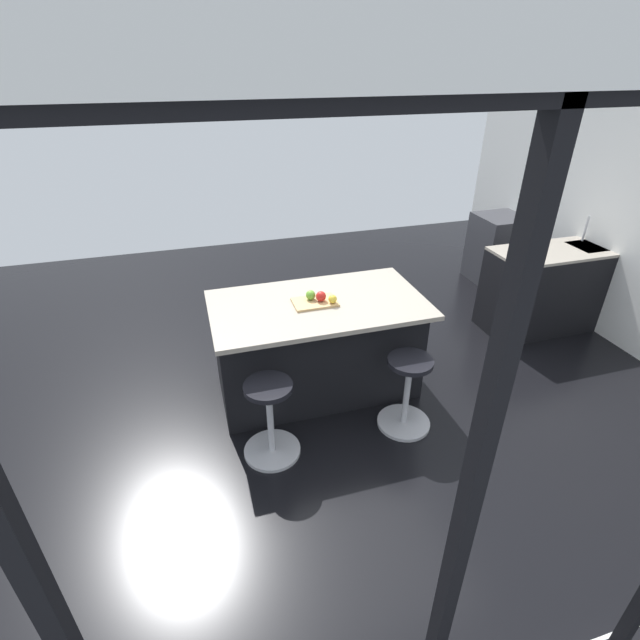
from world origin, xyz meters
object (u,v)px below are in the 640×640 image
(cutting_board, at_px, (315,302))
(apple_green, at_px, (311,295))
(kitchen_island, at_px, (317,346))
(apple_red, at_px, (321,296))
(stool_by_window, at_px, (407,395))
(apple_yellow, at_px, (333,299))
(stool_middle, at_px, (270,422))
(oven_range, at_px, (497,249))

(cutting_board, bearing_deg, apple_green, -59.48)
(kitchen_island, xyz_separation_m, cutting_board, (0.03, 0.05, 0.46))
(apple_red, xyz_separation_m, apple_green, (0.07, -0.05, -0.00))
(stool_by_window, height_order, apple_yellow, apple_yellow)
(stool_middle, xyz_separation_m, cutting_board, (-0.53, -0.63, 0.62))
(stool_by_window, bearing_deg, kitchen_island, -50.45)
(cutting_board, height_order, apple_red, apple_red)
(kitchen_island, distance_m, cutting_board, 0.47)
(oven_range, distance_m, cutting_board, 3.49)
(stool_by_window, distance_m, apple_yellow, 0.98)
(stool_by_window, height_order, apple_red, apple_red)
(oven_range, xyz_separation_m, apple_green, (3.04, 1.65, 0.53))
(stool_by_window, xyz_separation_m, cutting_board, (0.59, -0.63, 0.62))
(cutting_board, height_order, apple_yellow, apple_yellow)
(kitchen_island, bearing_deg, stool_by_window, 129.55)
(stool_by_window, xyz_separation_m, stool_middle, (1.12, 0.00, 0.00))
(cutting_board, xyz_separation_m, apple_red, (-0.05, 0.01, 0.05))
(oven_range, height_order, apple_red, apple_red)
(oven_range, xyz_separation_m, kitchen_island, (2.98, 1.65, 0.02))
(stool_middle, bearing_deg, apple_yellow, -139.76)
(stool_middle, xyz_separation_m, apple_green, (-0.51, -0.67, 0.67))
(stool_by_window, distance_m, apple_red, 1.06)
(stool_middle, distance_m, cutting_board, 1.03)
(apple_yellow, distance_m, apple_green, 0.19)
(stool_middle, bearing_deg, oven_range, -146.72)
(stool_by_window, height_order, cutting_board, cutting_board)
(oven_range, relative_size, apple_yellow, 12.62)
(kitchen_island, distance_m, stool_by_window, 0.89)
(stool_by_window, bearing_deg, apple_green, -47.51)
(stool_by_window, distance_m, stool_middle, 1.12)
(oven_range, distance_m, apple_red, 3.46)
(apple_yellow, bearing_deg, apple_green, -35.48)
(apple_yellow, distance_m, apple_red, 0.10)
(stool_by_window, bearing_deg, apple_yellow, -50.66)
(oven_range, distance_m, apple_green, 3.50)
(kitchen_island, distance_m, apple_red, 0.52)
(stool_middle, height_order, apple_green, apple_green)
(stool_middle, height_order, cutting_board, cutting_board)
(stool_middle, relative_size, apple_green, 8.12)
(apple_red, bearing_deg, stool_by_window, 131.11)
(stool_by_window, bearing_deg, stool_middle, 0.00)
(cutting_board, bearing_deg, kitchen_island, -121.71)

